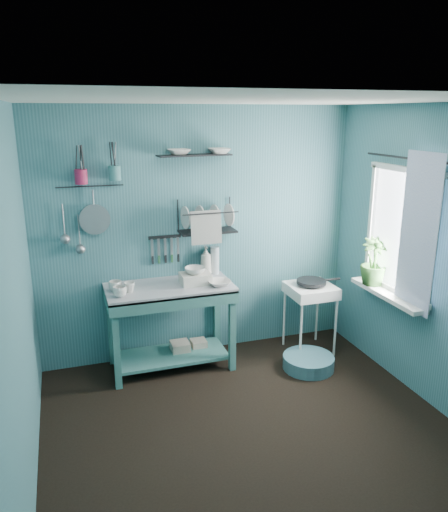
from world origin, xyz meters
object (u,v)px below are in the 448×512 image
object	(u,v)px
mug_left	(120,292)
soap_bottle	(206,261)
wash_tub	(195,279)
hotplate_stand	(309,318)
dish_rack	(207,216)
colander	(95,219)
mug_right	(115,286)
mug_mid	(130,287)
utensil_cup_teal	(115,173)
floor_basin	(308,362)
frying_pan	(311,282)
utensil_cup_magenta	(81,177)
work_counter	(171,327)
storage_tin_small	(199,349)
water_bottle	(215,260)
storage_tin_large	(180,352)
potted_plant	(374,262)

from	to	relation	value
mug_left	soap_bottle	distance (m)	0.97
wash_tub	hotplate_stand	xyz separation A→B (m)	(1.20, -0.08, -0.53)
dish_rack	colander	world-z (taller)	colander
mug_right	dish_rack	bearing A→B (deg)	9.33
mug_mid	utensil_cup_teal	distance (m)	1.04
wash_tub	floor_basin	bearing A→B (deg)	-23.57
frying_pan	utensil_cup_magenta	world-z (taller)	utensil_cup_magenta
work_counter	mug_mid	xyz separation A→B (m)	(-0.38, -0.06, 0.47)
dish_rack	storage_tin_small	size ratio (longest dim) A/B	2.75
mug_right	utensil_cup_magenta	bearing A→B (deg)	137.24
work_counter	colander	xyz separation A→B (m)	(-0.63, 0.23, 1.06)
work_counter	soap_bottle	xyz separation A→B (m)	(0.42, 0.20, 0.57)
wash_tub	dish_rack	bearing A→B (deg)	44.21
storage_tin_small	soap_bottle	bearing A→B (deg)	45.00
mug_mid	floor_basin	bearing A→B (deg)	-13.77
utensil_cup_teal	storage_tin_small	distance (m)	1.94
water_bottle	wash_tub	bearing A→B (deg)	-138.37
mug_left	utensil_cup_magenta	bearing A→B (deg)	123.38
frying_pan	dish_rack	world-z (taller)	dish_rack
mug_mid	storage_tin_small	bearing A→B (deg)	11.63
frying_pan	dish_rack	xyz separation A→B (m)	(-1.02, 0.25, 0.70)
soap_bottle	utensil_cup_magenta	bearing A→B (deg)	179.89
mug_mid	storage_tin_large	bearing A→B (deg)	12.91
dish_rack	utensil_cup_teal	bearing A→B (deg)	173.54
hotplate_stand	floor_basin	size ratio (longest dim) A/B	1.44
mug_right	wash_tub	world-z (taller)	wash_tub
work_counter	utensil_cup_teal	bearing A→B (deg)	162.42
hotplate_stand	utensil_cup_teal	world-z (taller)	utensil_cup_teal
water_bottle	storage_tin_small	size ratio (longest dim) A/B	1.40
mug_mid	soap_bottle	size ratio (longest dim) A/B	0.33
dish_rack	storage_tin_small	xyz separation A→B (m)	(-0.13, -0.07, -1.36)
mug_right	storage_tin_large	bearing A→B (deg)	4.76
work_counter	floor_basin	world-z (taller)	work_counter
mug_mid	floor_basin	distance (m)	1.89
water_bottle	frying_pan	world-z (taller)	water_bottle
mug_right	utensil_cup_magenta	distance (m)	1.03
soap_bottle	work_counter	bearing A→B (deg)	-154.54
floor_basin	potted_plant	bearing A→B (deg)	-5.96
mug_left	utensil_cup_teal	bearing A→B (deg)	81.26
mug_left	storage_tin_small	xyz separation A→B (m)	(0.78, 0.24, -0.80)
hotplate_stand	floor_basin	distance (m)	0.50
utensil_cup_magenta	colander	size ratio (longest dim) A/B	0.46
mug_right	hotplate_stand	xyz separation A→B (m)	(1.95, -0.10, -0.53)
mug_left	wash_tub	xyz separation A→B (m)	(0.73, 0.14, 0.00)
wash_tub	potted_plant	bearing A→B (deg)	-17.32
mug_left	frying_pan	xyz separation A→B (m)	(1.93, 0.06, -0.13)
soap_bottle	water_bottle	distance (m)	0.10
storage_tin_small	storage_tin_large	bearing A→B (deg)	-171.47
work_counter	wash_tub	xyz separation A→B (m)	(0.25, -0.02, 0.47)
wash_tub	utensil_cup_teal	size ratio (longest dim) A/B	2.15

